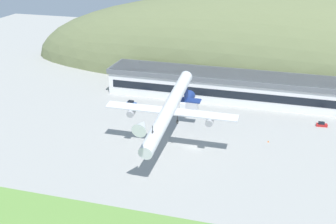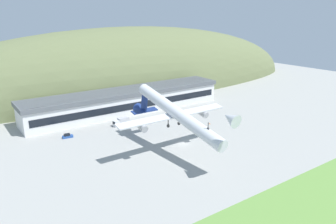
{
  "view_description": "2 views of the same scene",
  "coord_description": "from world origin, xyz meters",
  "px_view_note": "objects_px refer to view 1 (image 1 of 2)",
  "views": [
    {
      "loc": [
        30.95,
        -130.74,
        66.14
      ],
      "look_at": [
        -6.96,
        -4.51,
        13.13
      ],
      "focal_mm": 50.0,
      "sensor_mm": 36.0,
      "label": 1
    },
    {
      "loc": [
        -67.98,
        -87.2,
        45.82
      ],
      "look_at": [
        -8.22,
        -1.92,
        14.02
      ],
      "focal_mm": 35.0,
      "sensor_mm": 36.0,
      "label": 2
    }
  ],
  "objects_px": {
    "terminal_building": "(228,85)",
    "service_car_1": "(322,124)",
    "cargo_airplane": "(169,110)",
    "traffic_cone_0": "(268,141)",
    "service_car_0": "(131,103)",
    "fuel_truck": "(190,106)"
  },
  "relations": [
    {
      "from": "traffic_cone_0",
      "to": "cargo_airplane",
      "type": "bearing_deg",
      "value": -152.85
    },
    {
      "from": "cargo_airplane",
      "to": "service_car_1",
      "type": "distance_m",
      "value": 58.47
    },
    {
      "from": "service_car_0",
      "to": "service_car_1",
      "type": "height_order",
      "value": "service_car_0"
    },
    {
      "from": "fuel_truck",
      "to": "cargo_airplane",
      "type": "bearing_deg",
      "value": -86.07
    },
    {
      "from": "service_car_1",
      "to": "fuel_truck",
      "type": "height_order",
      "value": "fuel_truck"
    },
    {
      "from": "service_car_1",
      "to": "traffic_cone_0",
      "type": "bearing_deg",
      "value": -132.16
    },
    {
      "from": "terminal_building",
      "to": "service_car_1",
      "type": "distance_m",
      "value": 41.19
    },
    {
      "from": "cargo_airplane",
      "to": "traffic_cone_0",
      "type": "bearing_deg",
      "value": 27.15
    },
    {
      "from": "fuel_truck",
      "to": "service_car_0",
      "type": "bearing_deg",
      "value": -177.41
    },
    {
      "from": "cargo_airplane",
      "to": "fuel_truck",
      "type": "height_order",
      "value": "cargo_airplane"
    },
    {
      "from": "traffic_cone_0",
      "to": "terminal_building",
      "type": "bearing_deg",
      "value": 118.98
    },
    {
      "from": "service_car_1",
      "to": "terminal_building",
      "type": "bearing_deg",
      "value": 154.41
    },
    {
      "from": "service_car_0",
      "to": "fuel_truck",
      "type": "relative_size",
      "value": 0.58
    },
    {
      "from": "cargo_airplane",
      "to": "traffic_cone_0",
      "type": "xyz_separation_m",
      "value": [
        29.29,
        15.02,
        -13.41
      ]
    },
    {
      "from": "service_car_0",
      "to": "traffic_cone_0",
      "type": "relative_size",
      "value": 6.99
    },
    {
      "from": "terminal_building",
      "to": "cargo_airplane",
      "type": "height_order",
      "value": "cargo_airplane"
    },
    {
      "from": "cargo_airplane",
      "to": "service_car_1",
      "type": "xyz_separation_m",
      "value": [
        46.07,
        33.55,
        -13.05
      ]
    },
    {
      "from": "fuel_truck",
      "to": "traffic_cone_0",
      "type": "height_order",
      "value": "fuel_truck"
    },
    {
      "from": "cargo_airplane",
      "to": "traffic_cone_0",
      "type": "distance_m",
      "value": 35.54
    },
    {
      "from": "service_car_1",
      "to": "traffic_cone_0",
      "type": "distance_m",
      "value": 25.01
    },
    {
      "from": "service_car_0",
      "to": "service_car_1",
      "type": "xyz_separation_m",
      "value": [
        71.97,
        -0.61,
        -0.02
      ]
    },
    {
      "from": "service_car_1",
      "to": "traffic_cone_0",
      "type": "height_order",
      "value": "service_car_1"
    }
  ]
}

